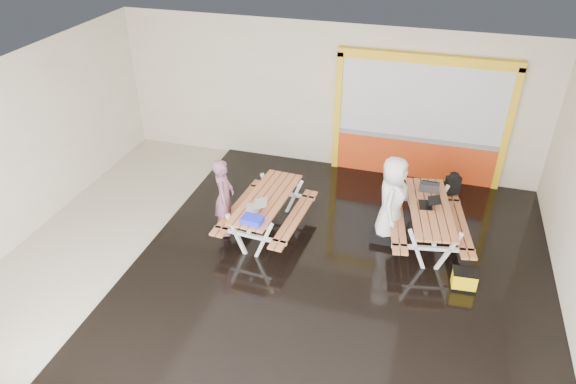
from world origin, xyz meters
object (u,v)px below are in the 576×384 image
(picnic_table_left, at_px, (267,206))
(laptop_left, at_px, (256,206))
(backpack, at_px, (453,184))
(person_left, at_px, (224,197))
(laptop_right, at_px, (429,203))
(person_right, at_px, (392,200))
(picnic_table_right, at_px, (429,216))
(blue_pouch, at_px, (252,220))
(dark_case, at_px, (383,236))
(toolbox, at_px, (429,187))
(fluke_bag, at_px, (464,280))

(picnic_table_left, height_order, laptop_left, laptop_left)
(backpack, bearing_deg, laptop_left, -149.22)
(picnic_table_left, bearing_deg, backpack, 25.77)
(person_left, bearing_deg, laptop_right, -92.12)
(person_right, height_order, laptop_left, person_right)
(picnic_table_right, relative_size, blue_pouch, 6.33)
(person_right, height_order, dark_case, person_right)
(laptop_right, relative_size, blue_pouch, 1.14)
(picnic_table_left, bearing_deg, person_right, 12.56)
(laptop_left, xyz_separation_m, toolbox, (3.09, 1.59, 0.04))
(laptop_left, height_order, toolbox, toolbox)
(person_left, height_order, dark_case, person_left)
(picnic_table_left, relative_size, fluke_bag, 4.96)
(person_left, bearing_deg, picnic_table_right, -92.82)
(person_left, bearing_deg, person_right, -90.63)
(person_right, distance_m, blue_pouch, 2.73)
(picnic_table_right, height_order, person_right, person_right)
(laptop_left, xyz_separation_m, backpack, (3.56, 2.12, -0.12))
(laptop_right, bearing_deg, blue_pouch, -154.23)
(person_left, xyz_separation_m, laptop_right, (3.82, 0.85, 0.02))
(picnic_table_left, xyz_separation_m, toolbox, (3.02, 1.16, 0.29))
(toolbox, relative_size, backpack, 0.83)
(picnic_table_right, bearing_deg, dark_case, -166.91)
(picnic_table_right, relative_size, dark_case, 4.93)
(person_left, xyz_separation_m, blue_pouch, (0.80, -0.61, 0.02))
(picnic_table_right, height_order, backpack, backpack)
(fluke_bag, bearing_deg, dark_case, 146.71)
(picnic_table_right, height_order, blue_pouch, blue_pouch)
(toolbox, bearing_deg, person_left, -159.56)
(blue_pouch, bearing_deg, laptop_left, 101.89)
(person_left, distance_m, laptop_right, 3.92)
(picnic_table_right, xyz_separation_m, laptop_right, (-0.04, 0.04, 0.25))
(laptop_left, xyz_separation_m, laptop_right, (3.12, 1.03, 0.00))
(picnic_table_left, bearing_deg, blue_pouch, -88.54)
(laptop_right, height_order, toolbox, toolbox)
(person_right, xyz_separation_m, backpack, (1.12, 1.16, -0.11))
(laptop_right, distance_m, backpack, 1.18)
(backpack, xyz_separation_m, fluke_bag, (0.33, -2.32, -0.56))
(laptop_left, height_order, laptop_right, laptop_left)
(picnic_table_right, height_order, laptop_right, laptop_right)
(blue_pouch, distance_m, dark_case, 2.70)
(laptop_left, distance_m, laptop_right, 3.28)
(blue_pouch, height_order, backpack, backpack)
(picnic_table_left, relative_size, toolbox, 5.86)
(person_left, bearing_deg, picnic_table_left, -86.21)
(person_right, bearing_deg, picnic_table_right, -83.56)
(fluke_bag, bearing_deg, picnic_table_right, 121.73)
(laptop_right, bearing_deg, fluke_bag, -57.75)
(dark_case, bearing_deg, person_right, 66.37)
(person_left, height_order, backpack, person_left)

